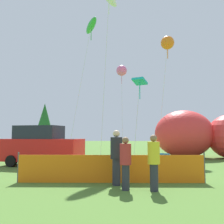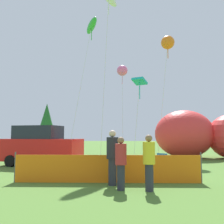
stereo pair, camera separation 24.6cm
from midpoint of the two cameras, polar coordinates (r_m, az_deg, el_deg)
The scene contains 14 objects.
ground_plane at distance 13.09m, azimuth 2.19°, elevation -12.65°, with size 120.00×120.00×0.00m, color #4C752D.
parked_car at distance 14.36m, azimuth -15.52°, elevation -7.54°, with size 4.62×2.50×2.19m.
folding_chair at distance 11.47m, azimuth 12.35°, elevation -11.06°, with size 0.72×0.72×0.88m.
inflatable_cat at distance 19.60m, azimuth 19.72°, elevation -5.12°, with size 7.18×4.13×3.54m.
safety_fence at distance 9.04m, azimuth -0.31°, elevation -12.85°, with size 6.64×0.30×1.07m.
spectator_in_white_shirt at distance 8.54m, azimuth 0.93°, elevation -9.79°, with size 0.40×0.40×1.84m.
spectator_in_black_shirt at distance 7.81m, azimuth 2.97°, elevation -11.10°, with size 0.35×0.35×1.61m.
spectator_in_red_shirt at distance 7.76m, azimuth 9.38°, elevation -10.79°, with size 0.37×0.37×1.68m.
kite_teal_diamond at distance 18.29m, azimuth 6.69°, elevation 6.74°, with size 1.22×1.25×5.79m.
kite_green_fish at distance 23.27m, azimuth -4.39°, elevation 18.94°, with size 2.38×3.21×11.76m.
kite_pink_octopus at distance 23.82m, azimuth 2.65°, elevation 9.41°, with size 1.00×3.39×8.25m.
kite_orange_flower at distance 21.09m, azimuth 12.95°, elevation 15.17°, with size 1.45×1.07×9.56m.
horizon_tree_east at distance 46.36m, azimuth -14.56°, elevation -1.61°, with size 3.10×3.10×7.40m.
horizon_tree_west at distance 54.57m, azimuth -14.93°, elevation -3.08°, with size 2.49×2.49×5.93m.
Camera 2 is at (0.46, -12.97, 1.67)m, focal length 40.00 mm.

